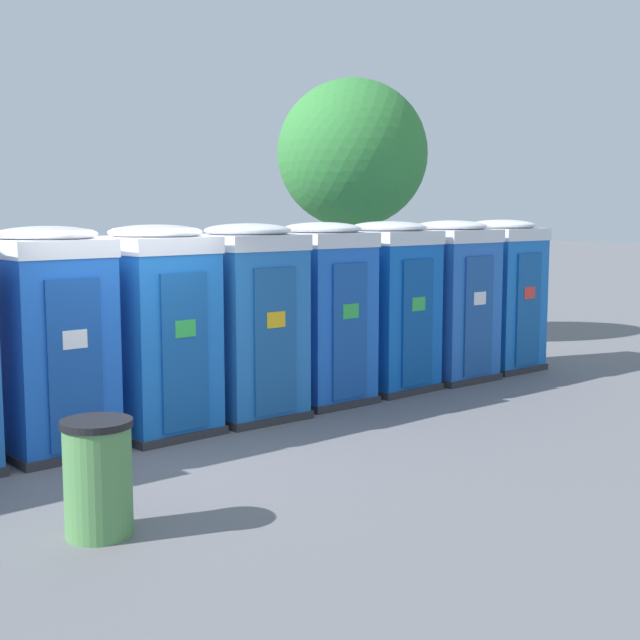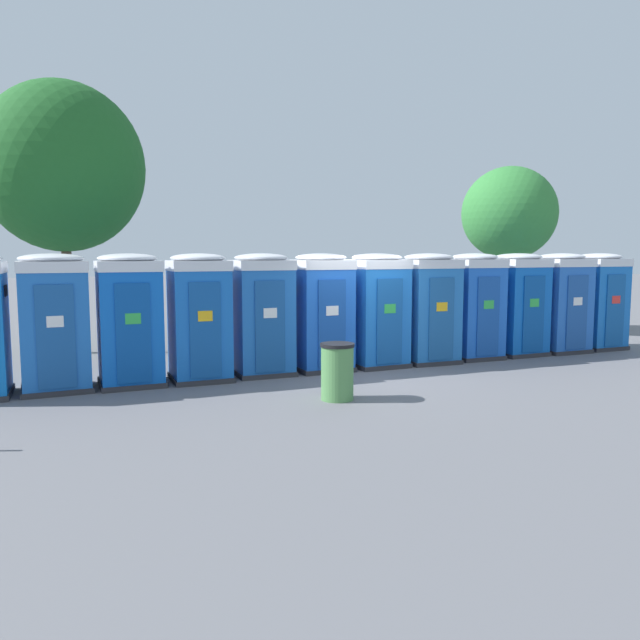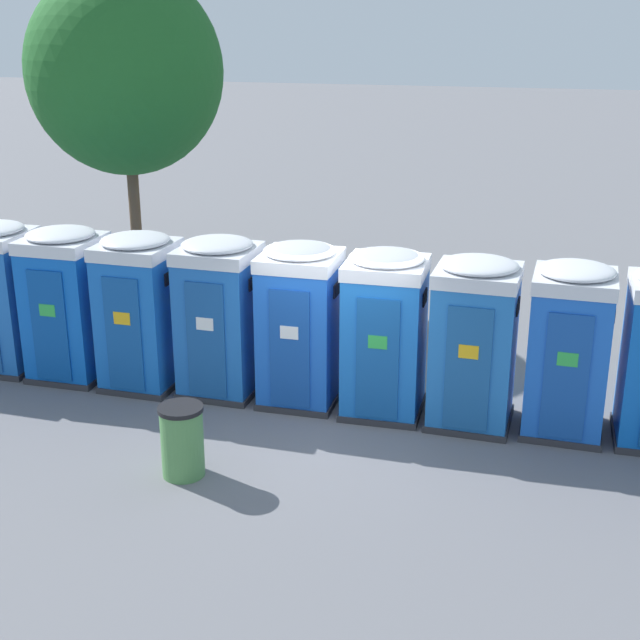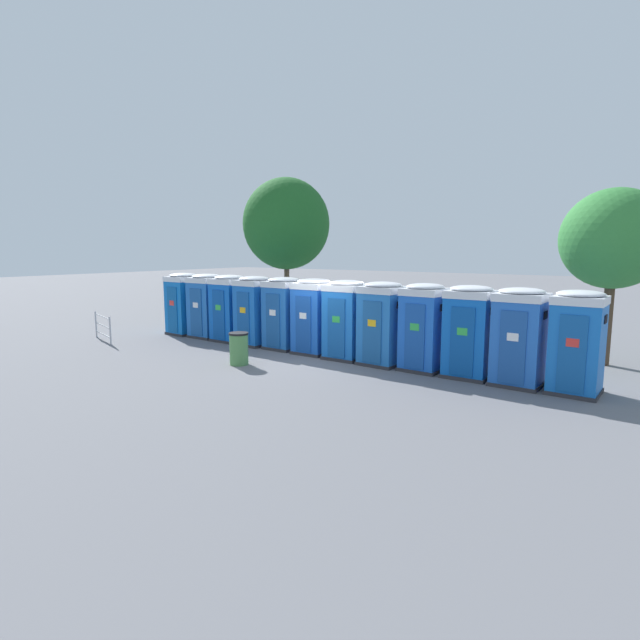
# 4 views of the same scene
# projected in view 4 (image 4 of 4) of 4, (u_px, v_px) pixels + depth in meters

# --- Properties ---
(ground_plane) EXTENTS (120.00, 120.00, 0.00)m
(ground_plane) POSITION_uv_depth(u_px,v_px,m) (319.00, 359.00, 16.09)
(ground_plane) COLOR slate
(portapotty_0) EXTENTS (1.23, 1.26, 2.54)m
(portapotty_0) POSITION_uv_depth(u_px,v_px,m) (184.00, 303.00, 20.63)
(portapotty_0) COLOR #2D2D33
(portapotty_0) RESTS_ON ground
(portapotty_1) EXTENTS (1.23, 1.21, 2.54)m
(portapotty_1) POSITION_uv_depth(u_px,v_px,m) (207.00, 305.00, 19.91)
(portapotty_1) COLOR #2D2D33
(portapotty_1) RESTS_ON ground
(portapotty_2) EXTENTS (1.21, 1.22, 2.54)m
(portapotty_2) POSITION_uv_depth(u_px,v_px,m) (230.00, 308.00, 19.10)
(portapotty_2) COLOR #2D2D33
(portapotty_2) RESTS_ON ground
(portapotty_3) EXTENTS (1.20, 1.24, 2.54)m
(portapotty_3) POSITION_uv_depth(u_px,v_px,m) (254.00, 310.00, 18.29)
(portapotty_3) COLOR #2D2D33
(portapotty_3) RESTS_ON ground
(portapotty_4) EXTENTS (1.23, 1.24, 2.54)m
(portapotty_4) POSITION_uv_depth(u_px,v_px,m) (284.00, 313.00, 17.59)
(portapotty_4) COLOR #2D2D33
(portapotty_4) RESTS_ON ground
(portapotty_5) EXTENTS (1.20, 1.22, 2.54)m
(portapotty_5) POSITION_uv_depth(u_px,v_px,m) (314.00, 316.00, 16.78)
(portapotty_5) COLOR #2D2D33
(portapotty_5) RESTS_ON ground
(portapotty_6) EXTENTS (1.20, 1.21, 2.54)m
(portapotty_6) POSITION_uv_depth(u_px,v_px,m) (346.00, 319.00, 15.96)
(portapotty_6) COLOR #2D2D33
(portapotty_6) RESTS_ON ground
(portapotty_7) EXTENTS (1.28, 1.26, 2.54)m
(portapotty_7) POSITION_uv_depth(u_px,v_px,m) (382.00, 323.00, 15.15)
(portapotty_7) COLOR #2D2D33
(portapotty_7) RESTS_ON ground
(portapotty_8) EXTENTS (1.21, 1.25, 2.54)m
(portapotty_8) POSITION_uv_depth(u_px,v_px,m) (424.00, 327.00, 14.43)
(portapotty_8) COLOR #2D2D33
(portapotty_8) RESTS_ON ground
(portapotty_9) EXTENTS (1.23, 1.21, 2.54)m
(portapotty_9) POSITION_uv_depth(u_px,v_px,m) (469.00, 331.00, 13.66)
(portapotty_9) COLOR #2D2D33
(portapotty_9) RESTS_ON ground
(portapotty_10) EXTENTS (1.27, 1.24, 2.54)m
(portapotty_10) POSITION_uv_depth(u_px,v_px,m) (519.00, 336.00, 12.82)
(portapotty_10) COLOR #2D2D33
(portapotty_10) RESTS_ON ground
(portapotty_11) EXTENTS (1.20, 1.24, 2.54)m
(portapotty_11) POSITION_uv_depth(u_px,v_px,m) (577.00, 342.00, 12.07)
(portapotty_11) COLOR #2D2D33
(portapotty_11) RESTS_ON ground
(street_tree_0) EXTENTS (3.01, 3.01, 5.30)m
(street_tree_0) POSITION_uv_depth(u_px,v_px,m) (614.00, 239.00, 14.72)
(street_tree_0) COLOR #4C3826
(street_tree_0) RESTS_ON ground
(street_tree_1) EXTENTS (3.98, 3.98, 6.75)m
(street_tree_1) POSITION_uv_depth(u_px,v_px,m) (286.00, 224.00, 22.91)
(street_tree_1) COLOR brown
(street_tree_1) RESTS_ON ground
(trash_can) EXTENTS (0.60, 0.60, 0.99)m
(trash_can) POSITION_uv_depth(u_px,v_px,m) (239.00, 349.00, 15.22)
(trash_can) COLOR #518C4C
(trash_can) RESTS_ON ground
(event_barrier) EXTENTS (1.97, 0.65, 1.05)m
(event_barrier) POSITION_uv_depth(u_px,v_px,m) (103.00, 326.00, 19.20)
(event_barrier) COLOR #B7B7BC
(event_barrier) RESTS_ON ground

